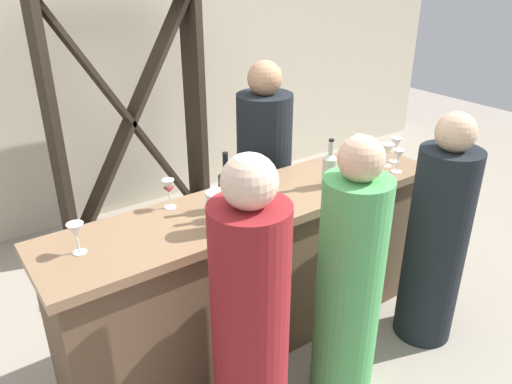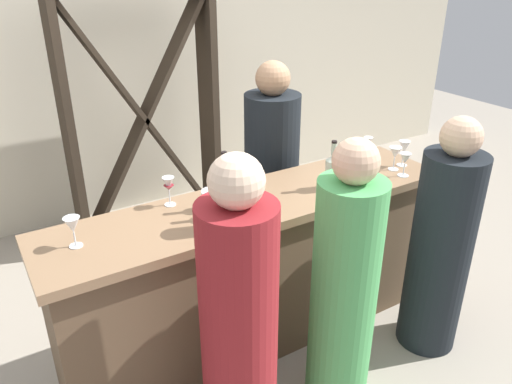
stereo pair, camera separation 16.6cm
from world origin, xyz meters
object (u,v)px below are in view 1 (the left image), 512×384
object	(u,v)px
wine_bottle_center_clear_pale	(330,169)
wine_rack	(130,121)
wine_bottle_second_left_near_black	(226,188)
person_right_guest	(436,241)
wine_bottle_leftmost_clear_pale	(233,198)
wine_glass_near_right	(396,145)
wine_glass_near_left	(398,156)
person_center_guest	(250,327)
wine_glass_far_left	(76,232)
wine_glass_near_center	(388,150)
wine_glass_far_center	(360,141)
wine_glass_far_right	(169,188)
person_left_guest	(349,286)
water_pitcher	(218,212)
person_server_behind	(264,182)

from	to	relation	value
wine_bottle_center_clear_pale	wine_rack	bearing A→B (deg)	105.64
wine_bottle_second_left_near_black	person_right_guest	size ratio (longest dim) A/B	0.22
wine_bottle_leftmost_clear_pale	wine_glass_near_right	size ratio (longest dim) A/B	1.81
wine_glass_near_left	person_center_guest	world-z (taller)	person_center_guest
wine_bottle_leftmost_clear_pale	wine_glass_near_right	distance (m)	1.26
wine_bottle_second_left_near_black	wine_bottle_center_clear_pale	world-z (taller)	wine_bottle_second_left_near_black
wine_bottle_leftmost_clear_pale	wine_glass_far_left	world-z (taller)	wine_bottle_leftmost_clear_pale
wine_glass_near_left	person_right_guest	xyz separation A→B (m)	(-0.05, -0.38, -0.40)
wine_bottle_second_left_near_black	wine_glass_near_right	size ratio (longest dim) A/B	1.94
wine_glass_near_right	wine_bottle_center_clear_pale	bearing A→B (deg)	-176.91
wine_glass_near_left	wine_glass_near_center	distance (m)	0.10
wine_bottle_second_left_near_black	wine_glass_far_center	bearing A→B (deg)	7.20
wine_glass_near_right	wine_glass_far_right	distance (m)	1.49
person_right_guest	wine_glass_far_left	bearing A→B (deg)	90.23
wine_glass_near_left	person_left_guest	bearing A→B (deg)	-152.09
wine_bottle_second_left_near_black	wine_glass_far_right	distance (m)	0.30
wine_glass_far_left	wine_glass_far_center	distance (m)	1.90
wine_glass_far_center	water_pitcher	xyz separation A→B (m)	(-1.28, -0.32, 0.00)
wine_glass_near_center	person_server_behind	size ratio (longest dim) A/B	0.09
person_right_guest	person_center_guest	bearing A→B (deg)	108.82
person_center_guest	person_right_guest	xyz separation A→B (m)	(1.33, 0.02, -0.04)
person_right_guest	water_pitcher	bearing A→B (deg)	90.04
wine_glass_far_right	person_server_behind	world-z (taller)	person_server_behind
wine_bottle_second_left_near_black	wine_glass_near_center	size ratio (longest dim) A/B	2.15
wine_glass_far_center	person_left_guest	distance (m)	1.16
wine_bottle_center_clear_pale	wine_glass_near_right	xyz separation A→B (m)	(0.60, 0.03, 0.01)
person_left_guest	person_center_guest	distance (m)	0.58
wine_rack	water_pitcher	bearing A→B (deg)	-99.37
wine_bottle_center_clear_pale	water_pitcher	world-z (taller)	wine_bottle_center_clear_pale
wine_glass_near_right	wine_bottle_leftmost_clear_pale	bearing A→B (deg)	-178.38
wine_rack	wine_glass_near_right	world-z (taller)	wine_rack
wine_bottle_second_left_near_black	person_right_guest	bearing A→B (deg)	-28.06
wine_bottle_center_clear_pale	wine_glass_far_center	bearing A→B (deg)	26.05
wine_rack	person_center_guest	distance (m)	2.29
wine_glass_near_center	wine_glass_far_right	bearing A→B (deg)	168.87
person_server_behind	wine_bottle_center_clear_pale	bearing A→B (deg)	-12.84
water_pitcher	wine_glass_far_left	bearing A→B (deg)	162.60
wine_glass_near_center	person_center_guest	distance (m)	1.53
wine_bottle_center_clear_pale	wine_glass_near_left	world-z (taller)	wine_bottle_center_clear_pale
water_pitcher	person_server_behind	world-z (taller)	person_server_behind
wine_glass_near_left	person_server_behind	xyz separation A→B (m)	(-0.45, 0.76, -0.34)
person_server_behind	wine_glass_far_right	bearing A→B (deg)	-76.64
wine_glass_far_center	water_pitcher	distance (m)	1.32
wine_glass_far_right	water_pitcher	size ratio (longest dim) A/B	0.78
wine_glass_near_center	person_server_behind	distance (m)	0.88
wine_glass_far_right	person_server_behind	xyz separation A→B (m)	(0.90, 0.39, -0.35)
wine_glass_near_right	wine_glass_far_center	world-z (taller)	wine_glass_near_right
wine_glass_near_right	person_server_behind	xyz separation A→B (m)	(-0.57, 0.64, -0.35)
wine_glass_far_left	person_right_guest	bearing A→B (deg)	-17.78
water_pitcher	person_server_behind	xyz separation A→B (m)	(0.82, 0.75, -0.34)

